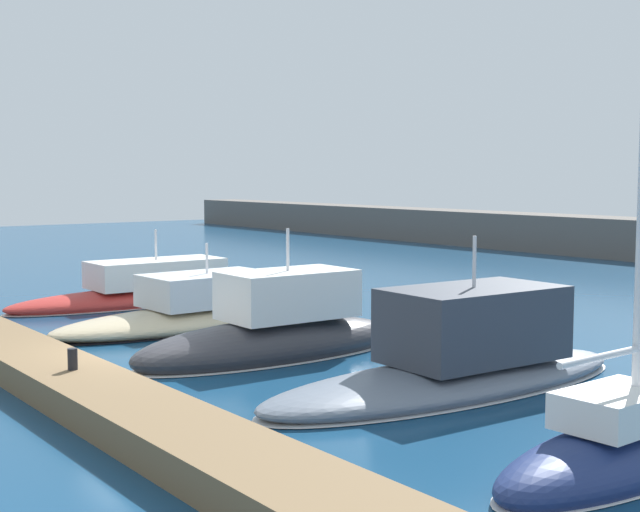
% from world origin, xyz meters
% --- Properties ---
extents(ground_plane, '(120.00, 120.00, 0.00)m').
position_xyz_m(ground_plane, '(0.00, 0.00, 0.00)').
color(ground_plane, navy).
extents(dock_pier, '(24.92, 1.82, 0.59)m').
position_xyz_m(dock_pier, '(0.00, -2.01, 0.30)').
color(dock_pier, brown).
rests_on(dock_pier, ground_plane).
extents(motorboat_red_nearest, '(2.74, 10.00, 2.83)m').
position_xyz_m(motorboat_red_nearest, '(-10.24, 5.14, 0.42)').
color(motorboat_red_nearest, '#B72D28').
rests_on(motorboat_red_nearest, ground_plane).
extents(motorboat_sand_second, '(3.51, 10.17, 2.71)m').
position_xyz_m(motorboat_sand_second, '(-4.95, 4.56, 0.40)').
color(motorboat_sand_second, beige).
rests_on(motorboat_sand_second, ground_plane).
extents(motorboat_charcoal_third, '(2.62, 7.65, 3.60)m').
position_xyz_m(motorboat_charcoal_third, '(0.07, 3.66, 0.54)').
color(motorboat_charcoal_third, '#2D2D33').
rests_on(motorboat_charcoal_third, ground_plane).
extents(motorboat_slate_fourth, '(3.18, 9.70, 3.46)m').
position_xyz_m(motorboat_slate_fourth, '(5.23, 4.96, 0.62)').
color(motorboat_slate_fourth, slate).
rests_on(motorboat_slate_fourth, ground_plane).
extents(sailboat_navy_fifth, '(2.17, 6.19, 12.94)m').
position_xyz_m(sailboat_navy_fifth, '(10.47, 3.29, 0.36)').
color(sailboat_navy_fifth, navy).
rests_on(sailboat_navy_fifth, ground_plane).
extents(dock_bollard, '(0.20, 0.20, 0.44)m').
position_xyz_m(dock_bollard, '(1.17, -2.01, 0.81)').
color(dock_bollard, black).
rests_on(dock_bollard, dock_pier).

